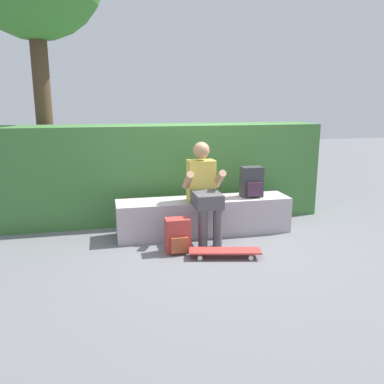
{
  "coord_description": "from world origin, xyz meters",
  "views": [
    {
      "loc": [
        -1.26,
        -4.57,
        1.71
      ],
      "look_at": [
        -0.16,
        0.27,
        0.57
      ],
      "focal_mm": 37.03,
      "sensor_mm": 36.0,
      "label": 1
    }
  ],
  "objects_px": {
    "backpack_on_bench": "(252,182)",
    "bench_main": "(204,216)",
    "skateboard_near_person": "(225,251)",
    "backpack_on_ground": "(178,236)",
    "person_skater": "(204,188)"
  },
  "relations": [
    {
      "from": "bench_main",
      "to": "person_skater",
      "type": "height_order",
      "value": "person_skater"
    },
    {
      "from": "person_skater",
      "to": "backpack_on_ground",
      "type": "distance_m",
      "value": 0.72
    },
    {
      "from": "person_skater",
      "to": "skateboard_near_person",
      "type": "xyz_separation_m",
      "value": [
        0.08,
        -0.65,
        -0.59
      ]
    },
    {
      "from": "skateboard_near_person",
      "to": "person_skater",
      "type": "bearing_deg",
      "value": 96.72
    },
    {
      "from": "skateboard_near_person",
      "to": "backpack_on_ground",
      "type": "relative_size",
      "value": 2.06
    },
    {
      "from": "skateboard_near_person",
      "to": "backpack_on_ground",
      "type": "height_order",
      "value": "backpack_on_ground"
    },
    {
      "from": "backpack_on_bench",
      "to": "skateboard_near_person",
      "type": "bearing_deg",
      "value": -126.18
    },
    {
      "from": "person_skater",
      "to": "backpack_on_bench",
      "type": "height_order",
      "value": "person_skater"
    },
    {
      "from": "backpack_on_ground",
      "to": "skateboard_near_person",
      "type": "bearing_deg",
      "value": -31.05
    },
    {
      "from": "skateboard_near_person",
      "to": "backpack_on_bench",
      "type": "distance_m",
      "value": 1.22
    },
    {
      "from": "backpack_on_bench",
      "to": "bench_main",
      "type": "bearing_deg",
      "value": 179.17
    },
    {
      "from": "skateboard_near_person",
      "to": "backpack_on_bench",
      "type": "bearing_deg",
      "value": 53.82
    },
    {
      "from": "bench_main",
      "to": "backpack_on_ground",
      "type": "height_order",
      "value": "bench_main"
    },
    {
      "from": "backpack_on_ground",
      "to": "bench_main",
      "type": "bearing_deg",
      "value": 51.55
    },
    {
      "from": "bench_main",
      "to": "backpack_on_ground",
      "type": "distance_m",
      "value": 0.75
    }
  ]
}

